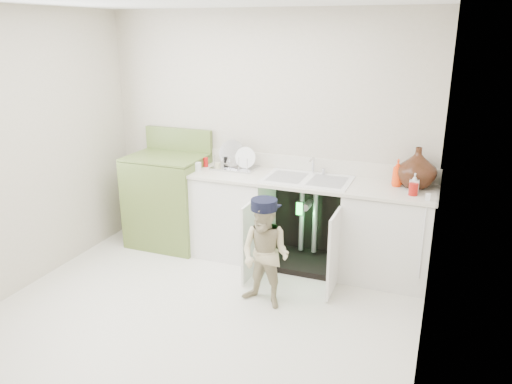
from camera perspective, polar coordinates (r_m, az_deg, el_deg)
ground at (r=4.40m, az=-6.02°, el=-13.41°), size 3.50×3.50×0.00m
room_shell at (r=3.90m, az=-6.62°, el=2.45°), size 6.00×5.50×1.26m
counter_run at (r=5.02m, az=6.25°, el=-3.16°), size 2.44×1.02×1.27m
avocado_stove at (r=5.58m, az=-9.95°, el=-0.77°), size 0.81×0.65×1.25m
repair_worker at (r=4.26m, az=1.07°, el=-7.04°), size 0.52×0.78×0.96m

